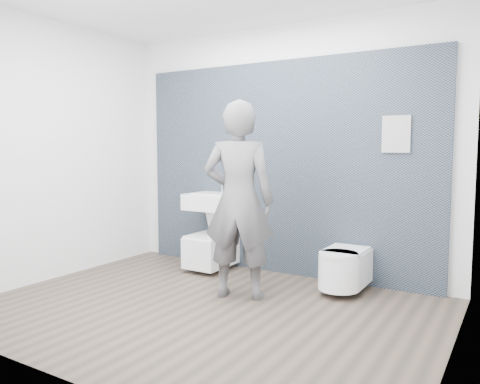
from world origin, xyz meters
The scene contains 8 objects.
ground centered at (0.00, 0.00, 0.00)m, with size 4.00×4.00×0.00m, color brown.
room_shell centered at (0.00, 0.00, 1.74)m, with size 4.00×4.00×4.00m.
tile_wall centered at (0.00, 1.47, 0.00)m, with size 3.60×0.06×2.40m, color black.
washbasin centered at (-0.72, 1.20, 0.81)m, with size 0.63×0.47×0.47m.
toilet_square centered at (-0.72, 1.14, 0.25)m, with size 0.42×0.61×0.80m.
toilet_rounded centered at (0.89, 1.10, 0.25)m, with size 0.40×0.68×0.36m.
info_placard centered at (1.29, 1.43, 0.00)m, with size 0.27×0.03×0.36m, color silver.
visitor centered at (0.08, 0.45, 0.93)m, with size 0.68×0.45×1.87m, color #5B5B5F.
Camera 1 is at (2.37, -3.31, 1.43)m, focal length 35.00 mm.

